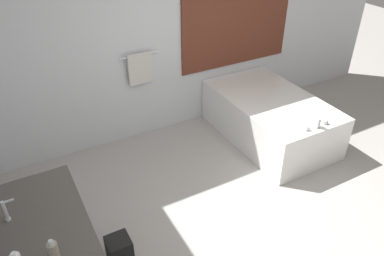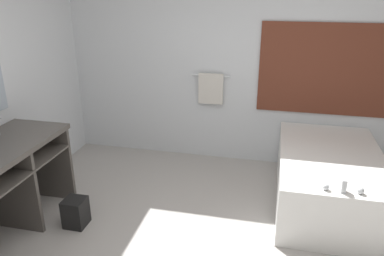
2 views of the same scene
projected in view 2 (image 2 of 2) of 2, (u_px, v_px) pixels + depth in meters
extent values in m
cube|color=silver|center=(236.00, 60.00, 4.71)|extent=(7.40, 0.06, 2.70)
cube|color=brown|center=(331.00, 70.00, 4.45)|extent=(1.70, 0.02, 1.10)
cylinder|color=silver|center=(211.00, 76.00, 4.78)|extent=(0.50, 0.02, 0.02)
cube|color=beige|center=(211.00, 89.00, 4.83)|extent=(0.32, 0.04, 0.40)
cube|color=#4C4742|center=(1.00, 147.00, 3.38)|extent=(0.65, 1.25, 0.05)
cube|color=#4C4742|center=(6.00, 168.00, 3.46)|extent=(0.62, 1.19, 0.02)
cylinder|color=white|center=(15.00, 142.00, 3.57)|extent=(0.38, 0.38, 0.12)
cube|color=#4C4742|center=(10.00, 190.00, 3.54)|extent=(0.60, 0.04, 0.85)
cube|color=#4C4742|center=(47.00, 162.00, 4.09)|extent=(0.60, 0.04, 0.85)
cylinder|color=beige|center=(30.00, 147.00, 3.71)|extent=(0.13, 0.34, 0.13)
cube|color=white|center=(328.00, 179.00, 4.01)|extent=(1.05, 1.76, 0.59)
ellipsoid|color=white|center=(330.00, 167.00, 3.96)|extent=(0.76, 1.27, 0.30)
cube|color=silver|center=(344.00, 186.00, 3.18)|extent=(0.04, 0.07, 0.12)
sphere|color=silver|center=(326.00, 187.00, 3.22)|extent=(0.06, 0.06, 0.06)
sphere|color=silver|center=(361.00, 191.00, 3.16)|extent=(0.06, 0.06, 0.06)
cube|color=black|center=(76.00, 212.00, 3.69)|extent=(0.21, 0.21, 0.29)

